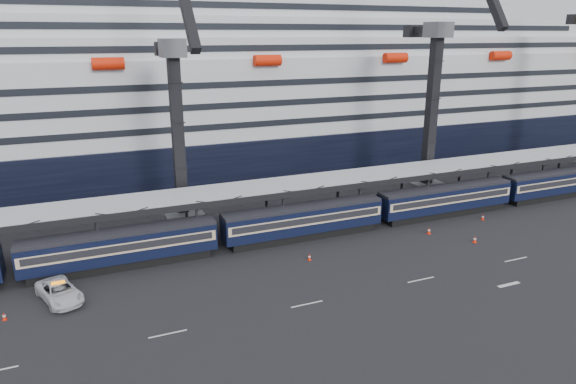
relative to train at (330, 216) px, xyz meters
name	(u,v)px	position (x,y,z in m)	size (l,w,h in m)	color
ground	(413,260)	(4.65, -10.00, -2.20)	(260.00, 260.00, 0.00)	black
lane_markings	(512,267)	(12.80, -15.23, -2.19)	(111.00, 4.27, 0.02)	beige
train	(330,216)	(0.00, 0.00, 0.00)	(133.05, 3.00, 4.05)	black
canopy	(349,178)	(4.65, 4.00, 3.05)	(130.00, 6.25, 5.53)	#A2A4AA
cruise_ship	(255,94)	(3.57, 35.99, 10.14)	(214.09, 28.84, 34.00)	black
crane_dark_near	(178,130)	(-15.35, 8.59, 9.73)	(4.50, 17.75, 35.08)	#45474C
crane_dark_mid	(434,103)	(19.65, 7.59, 11.16)	(4.50, 18.24, 39.64)	#45474C
pickup_truck	(59,292)	(-29.15, -4.96, -1.38)	(2.72, 5.91, 1.64)	silver
traffic_cone_a	(4,316)	(-33.37, -6.73, -1.87)	(0.34, 0.34, 0.68)	red
traffic_cone_c	(309,257)	(-5.31, -5.82, -1.85)	(0.36, 0.36, 0.72)	red
traffic_cone_d	(429,230)	(10.76, -4.59, -1.79)	(0.42, 0.42, 0.84)	red
traffic_cone_e	(475,239)	(13.86, -8.76, -1.80)	(0.41, 0.41, 0.82)	red
traffic_cone_f	(483,217)	(20.01, -3.33, -1.85)	(0.36, 0.36, 0.72)	red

